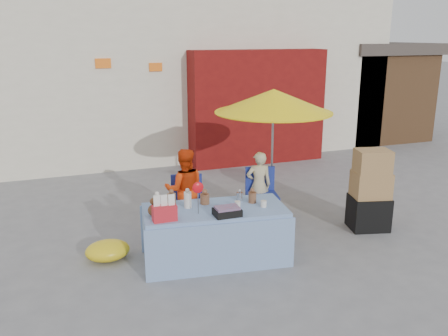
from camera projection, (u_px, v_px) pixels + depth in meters
name	position (u px, v px, depth m)	size (l,w,h in m)	color
ground	(236.00, 246.00, 6.80)	(80.00, 80.00, 0.00)	slate
backdrop	(153.00, 28.00, 12.91)	(14.00, 8.00, 7.80)	silver
market_table	(214.00, 233.00, 6.29)	(2.01, 1.13, 1.15)	#819BCF
chair_left	(188.00, 215.00, 7.25)	(0.57, 0.57, 0.85)	navy
chair_right	(262.00, 205.00, 7.67)	(0.57, 0.57, 0.85)	navy
vendor_orange	(185.00, 189.00, 7.27)	(0.62, 0.48, 1.27)	red
vendor_beige	(259.00, 185.00, 7.71)	(0.41, 0.27, 1.12)	#C6B88C
umbrella	(274.00, 101.00, 7.58)	(1.90, 1.90, 2.09)	gray
box_stack	(370.00, 193.00, 7.26)	(0.67, 0.59, 1.27)	black
tarp_bundle	(108.00, 250.00, 6.35)	(0.59, 0.47, 0.27)	yellow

